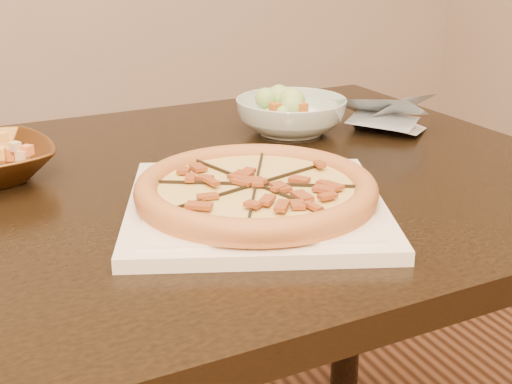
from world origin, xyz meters
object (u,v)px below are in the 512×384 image
dining_table (136,255)px  salad_bowl (291,116)px  plate (256,206)px  pizza (256,189)px

dining_table → salad_bowl: bearing=26.4°
dining_table → plate: plate is taller
salad_bowl → plate: bearing=-123.9°
dining_table → salad_bowl: size_ratio=7.12×
plate → salad_bowl: 0.39m
dining_table → plate: bearing=-51.0°
dining_table → plate: 0.23m
pizza → plate: bearing=-142.9°
pizza → dining_table: bearing=129.0°
plate → salad_bowl: bearing=56.1°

